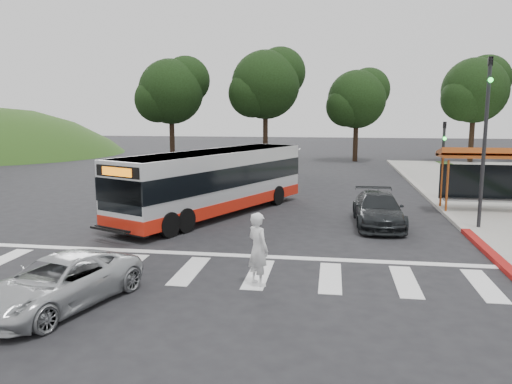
% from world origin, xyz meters
% --- Properties ---
extents(ground, '(140.00, 140.00, 0.00)m').
position_xyz_m(ground, '(0.00, 0.00, 0.00)').
color(ground, black).
rests_on(ground, ground).
extents(sidewalk_east, '(4.00, 40.00, 0.12)m').
position_xyz_m(sidewalk_east, '(11.00, 8.00, 0.06)').
color(sidewalk_east, gray).
rests_on(sidewalk_east, ground).
extents(curb_east, '(0.30, 40.00, 0.15)m').
position_xyz_m(curb_east, '(9.00, 8.00, 0.07)').
color(curb_east, '#9E9991').
rests_on(curb_east, ground).
extents(curb_east_red, '(0.32, 6.00, 0.15)m').
position_xyz_m(curb_east_red, '(9.00, -2.00, 0.08)').
color(curb_east_red, maroon).
rests_on(curb_east_red, ground).
extents(crosswalk_ladder, '(18.00, 2.60, 0.01)m').
position_xyz_m(crosswalk_ladder, '(0.00, -5.00, 0.01)').
color(crosswalk_ladder, silver).
rests_on(crosswalk_ladder, ground).
extents(bus_shelter, '(4.20, 1.60, 2.86)m').
position_xyz_m(bus_shelter, '(10.80, 5.10, 2.35)').
color(bus_shelter, '#A2491B').
rests_on(bus_shelter, sidewalk_east).
extents(traffic_signal_ne_tall, '(0.18, 0.37, 6.50)m').
position_xyz_m(traffic_signal_ne_tall, '(9.60, 1.49, 3.88)').
color(traffic_signal_ne_tall, black).
rests_on(traffic_signal_ne_tall, ground).
extents(traffic_signal_ne_short, '(0.18, 0.37, 4.00)m').
position_xyz_m(traffic_signal_ne_short, '(9.60, 8.49, 2.48)').
color(traffic_signal_ne_short, black).
rests_on(traffic_signal_ne_short, ground).
extents(tree_ne_a, '(6.16, 5.74, 9.30)m').
position_xyz_m(tree_ne_a, '(16.08, 28.06, 6.39)').
color(tree_ne_a, black).
rests_on(tree_ne_a, parking_lot).
extents(tree_north_a, '(6.60, 6.15, 10.17)m').
position_xyz_m(tree_north_a, '(-1.92, 26.07, 6.92)').
color(tree_north_a, black).
rests_on(tree_north_a, ground).
extents(tree_north_b, '(5.72, 5.33, 8.43)m').
position_xyz_m(tree_north_b, '(6.07, 28.06, 5.66)').
color(tree_north_b, black).
rests_on(tree_north_b, ground).
extents(tree_north_c, '(6.16, 5.74, 9.30)m').
position_xyz_m(tree_north_c, '(-9.92, 24.06, 6.29)').
color(tree_north_c, black).
rests_on(tree_north_c, ground).
extents(transit_bus, '(6.66, 10.86, 2.81)m').
position_xyz_m(transit_bus, '(-1.10, 2.81, 1.40)').
color(transit_bus, silver).
rests_on(transit_bus, ground).
extents(pedestrian, '(0.83, 0.83, 1.95)m').
position_xyz_m(pedestrian, '(2.11, -5.85, 0.97)').
color(pedestrian, white).
rests_on(pedestrian, ground).
extents(dark_sedan, '(1.94, 4.55, 1.31)m').
position_xyz_m(dark_sedan, '(5.83, 1.70, 0.65)').
color(dark_sedan, black).
rests_on(dark_sedan, ground).
extents(silver_suv_south, '(3.07, 4.60, 1.17)m').
position_xyz_m(silver_suv_south, '(-2.26, -8.04, 0.59)').
color(silver_suv_south, '#B1B4B6').
rests_on(silver_suv_south, ground).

